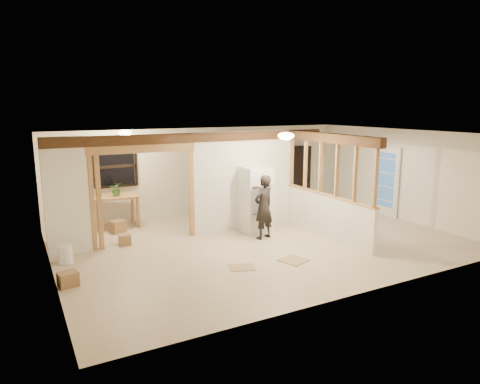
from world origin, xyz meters
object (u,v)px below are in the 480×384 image
woman (264,207)px  shop_vac (58,232)px  work_table (111,212)px  refrigerator (255,199)px  bookshelf (296,175)px

woman → shop_vac: size_ratio=2.67×
woman → work_table: size_ratio=1.14×
refrigerator → work_table: refrigerator is taller
work_table → shop_vac: bearing=-145.5°
woman → refrigerator: bearing=-119.7°
refrigerator → bookshelf: size_ratio=0.89×
refrigerator → bookshelf: (2.82, 2.21, 0.11)m
work_table → woman: bearing=-35.5°
work_table → bookshelf: 6.01m
refrigerator → woman: size_ratio=1.06×
woman → work_table: bearing=-57.6°
bookshelf → work_table: bearing=-177.7°
refrigerator → bookshelf: bearing=38.1°
woman → work_table: (-3.01, 2.62, -0.34)m
shop_vac → refrigerator: bearing=-15.2°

